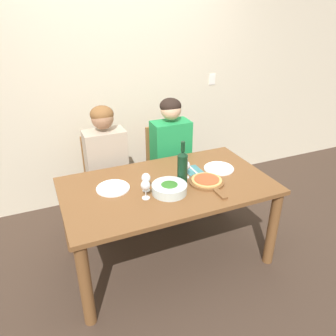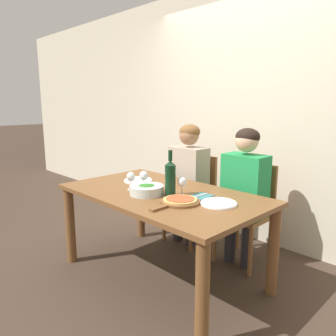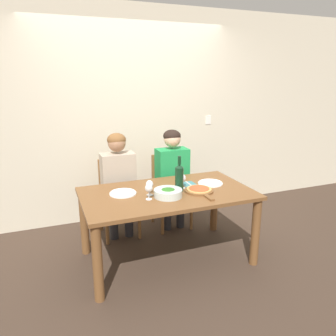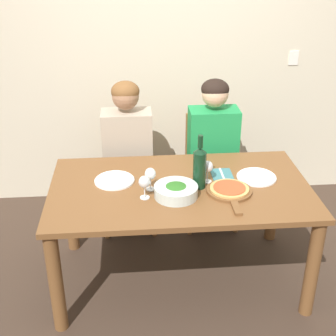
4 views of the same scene
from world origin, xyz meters
The scene contains 16 objects.
ground_plane centered at (0.00, 0.00, 0.00)m, with size 40.00×40.00×0.00m, color #3D2D23.
back_wall centered at (0.00, 1.27, 1.35)m, with size 10.00×0.06×2.70m.
dining_table centered at (0.00, 0.00, 0.62)m, with size 1.68×0.96×0.74m.
chair_left centered at (-0.33, 0.78, 0.50)m, with size 0.42×0.42×0.90m.
chair_right centered at (0.33, 0.78, 0.50)m, with size 0.42×0.42×0.90m.
person_woman centered at (-0.33, 0.68, 0.75)m, with size 0.47×0.51×1.24m.
person_man centered at (0.33, 0.68, 0.75)m, with size 0.47×0.51×1.24m.
wine_bottle centered at (0.12, -0.02, 0.88)m, with size 0.08×0.08×0.36m.
broccoli_bowl centered at (-0.04, -0.13, 0.77)m, with size 0.27×0.27×0.08m.
dinner_plate_left centered at (-0.42, 0.10, 0.75)m, with size 0.26×0.26×0.02m.
dinner_plate_right centered at (0.52, 0.07, 0.75)m, with size 0.26×0.26×0.02m.
pizza_on_board centered at (0.30, -0.11, 0.75)m, with size 0.29×0.43×0.04m.
wine_glass_left centered at (-0.19, -0.03, 0.84)m, with size 0.07×0.07×0.15m.
wine_glass_right centered at (0.18, 0.04, 0.84)m, with size 0.07×0.07×0.15m.
wine_glass_centre centered at (-0.23, -0.13, 0.84)m, with size 0.07×0.07×0.15m.
fork_on_napkin centered at (0.30, 0.13, 0.74)m, with size 0.14×0.18×0.01m.
Camera 2 is at (1.86, -1.76, 1.45)m, focal length 35.00 mm.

